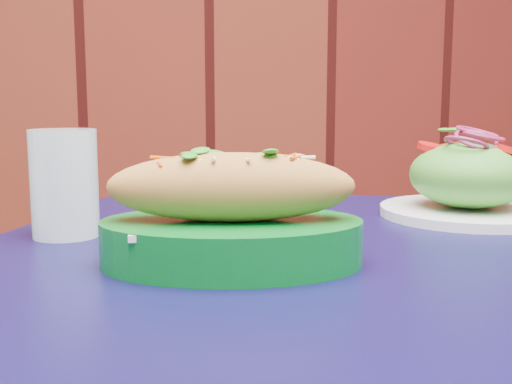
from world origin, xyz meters
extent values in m
cube|color=black|center=(-0.36, 1.49, 0.73)|extent=(1.03, 1.03, 0.03)
cube|color=white|center=(-0.48, 1.49, 0.79)|extent=(0.18, 0.10, 0.01)
ellipsoid|color=#C2823D|center=(-0.48, 1.49, 0.82)|extent=(0.24, 0.10, 0.06)
cylinder|color=white|center=(-0.15, 1.68, 0.76)|extent=(0.23, 0.23, 0.01)
ellipsoid|color=#4C992D|center=(-0.15, 1.68, 0.80)|extent=(0.15, 0.15, 0.08)
cylinder|color=red|center=(-0.19, 1.71, 0.84)|extent=(0.05, 0.05, 0.01)
cylinder|color=red|center=(-0.15, 1.73, 0.84)|extent=(0.05, 0.05, 0.01)
torus|color=#851D49|center=(-0.15, 1.68, 0.85)|extent=(0.06, 0.06, 0.01)
torus|color=#851D49|center=(-0.15, 1.68, 0.86)|extent=(0.06, 0.06, 0.01)
torus|color=#851D49|center=(-0.15, 1.68, 0.86)|extent=(0.06, 0.06, 0.01)
torus|color=#851D49|center=(-0.15, 1.68, 0.86)|extent=(0.06, 0.06, 0.01)
cylinder|color=silver|center=(-0.65, 1.64, 0.81)|extent=(0.07, 0.07, 0.12)
camera|label=1|loc=(-0.54, 0.91, 0.91)|focal=45.00mm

